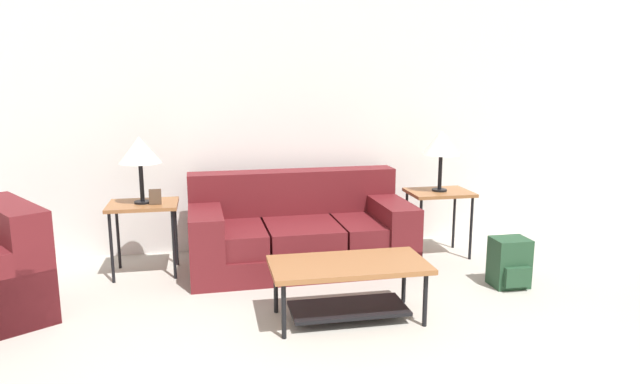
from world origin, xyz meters
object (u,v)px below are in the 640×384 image
object	(u,v)px
table_lamp_left	(140,151)
table_lamp_right	(441,144)
side_table_left	(143,211)
couch	(299,234)
side_table_right	(439,198)
coffee_table	(349,277)
backpack	(510,263)

from	to	relation	value
table_lamp_left	table_lamp_right	xyz separation A→B (m)	(2.68, 0.00, 0.00)
table_lamp_right	side_table_left	bearing A→B (deg)	-180.00
table_lamp_left	side_table_left	bearing A→B (deg)	-116.57
couch	side_table_right	size ratio (longest dim) A/B	3.13
couch	table_lamp_right	bearing A→B (deg)	1.47
coffee_table	table_lamp_right	bearing A→B (deg)	46.77
table_lamp_right	backpack	world-z (taller)	table_lamp_right
side_table_right	backpack	bearing A→B (deg)	-74.52
couch	coffee_table	size ratio (longest dim) A/B	1.79
side_table_left	table_lamp_left	distance (m)	0.51
couch	table_lamp_left	distance (m)	1.55
coffee_table	side_table_left	world-z (taller)	side_table_left
coffee_table	table_lamp_left	bearing A→B (deg)	139.44
coffee_table	backpack	bearing A→B (deg)	14.57
side_table_left	side_table_right	bearing A→B (deg)	0.00
side_table_right	table_lamp_left	world-z (taller)	table_lamp_left
couch	backpack	size ratio (longest dim) A/B	4.88
couch	side_table_left	bearing A→B (deg)	178.53
side_table_left	side_table_right	world-z (taller)	same
side_table_right	backpack	world-z (taller)	side_table_right
backpack	coffee_table	bearing A→B (deg)	-165.43
coffee_table	table_lamp_right	size ratio (longest dim) A/B	1.93
side_table_right	table_lamp_left	bearing A→B (deg)	180.00
backpack	couch	bearing A→B (deg)	151.54
coffee_table	side_table_left	bearing A→B (deg)	139.44
couch	coffee_table	xyz separation A→B (m)	(0.15, -1.24, 0.02)
side_table_left	side_table_right	size ratio (longest dim) A/B	1.00
coffee_table	side_table_left	distance (m)	1.97
coffee_table	table_lamp_left	size ratio (longest dim) A/B	1.93
couch	table_lamp_left	size ratio (longest dim) A/B	3.46
couch	side_table_left	world-z (taller)	couch
couch	table_lamp_right	distance (m)	1.55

